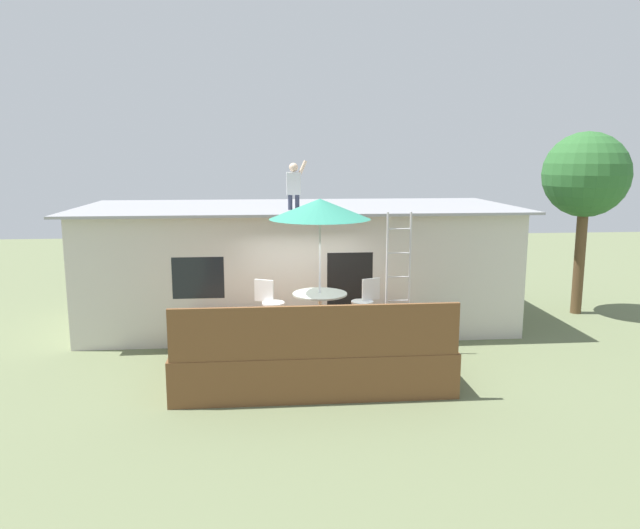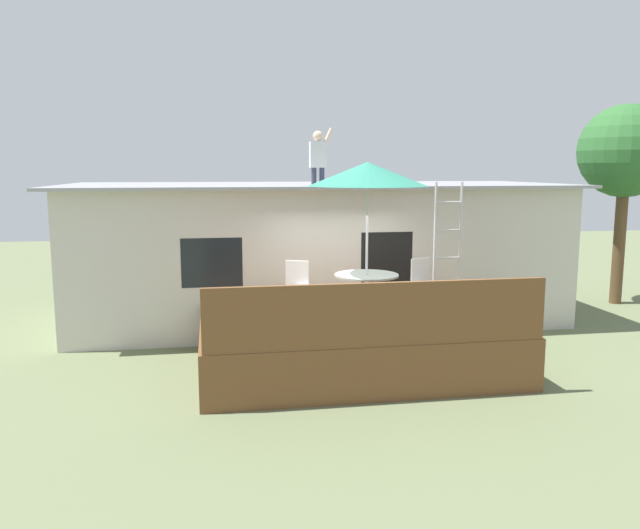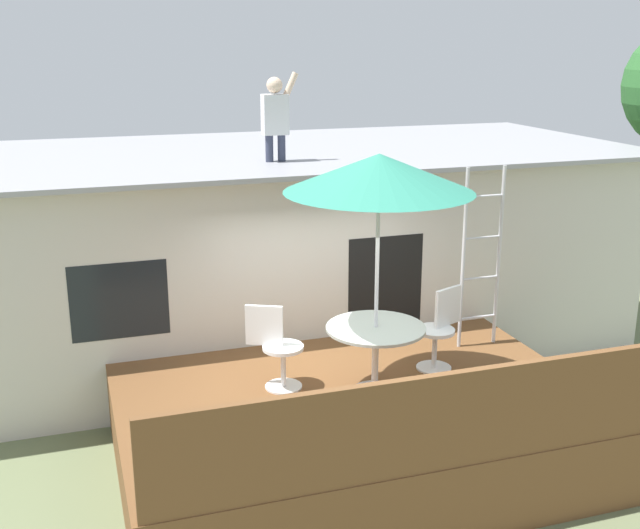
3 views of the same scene
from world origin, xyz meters
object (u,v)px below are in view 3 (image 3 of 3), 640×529
object	(u,v)px
step_ladder	(481,258)
patio_chair_left	(276,347)
patio_table	(376,341)
patio_umbrella	(379,173)
patio_chair_right	(440,329)
person_figure	(276,113)

from	to	relation	value
step_ladder	patio_chair_left	distance (m)	2.76
patio_table	patio_umbrella	xyz separation A→B (m)	(-0.00, 0.00, 1.76)
patio_table	patio_chair_right	distance (m)	1.04
step_ladder	patio_chair_right	size ratio (longest dim) A/B	2.39
patio_table	patio_chair_right	world-z (taller)	patio_chair_right
patio_table	person_figure	world-z (taller)	person_figure
person_figure	patio_chair_left	bearing A→B (deg)	-105.86
patio_chair_left	patio_umbrella	bearing A→B (deg)	0.00
step_ladder	patio_umbrella	bearing A→B (deg)	-152.74
patio_table	patio_umbrella	bearing A→B (deg)	170.54
patio_table	patio_umbrella	world-z (taller)	patio_umbrella
patio_table	step_ladder	distance (m)	1.99
patio_chair_right	patio_chair_left	bearing A→B (deg)	-24.72
person_figure	patio_chair_right	bearing A→B (deg)	-58.89
patio_umbrella	patio_chair_left	xyz separation A→B (m)	(-0.95, 0.46, -1.89)
patio_chair_left	patio_chair_right	distance (m)	1.89
step_ladder	patio_chair_left	size ratio (longest dim) A/B	2.39
patio_chair_left	patio_chair_right	bearing A→B (deg)	24.08
patio_chair_right	person_figure	bearing A→B (deg)	-81.80
step_ladder	patio_chair_left	xyz separation A→B (m)	(-2.65, -0.42, -0.64)
patio_table	step_ladder	size ratio (longest dim) A/B	0.47
patio_chair_left	patio_chair_right	world-z (taller)	same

